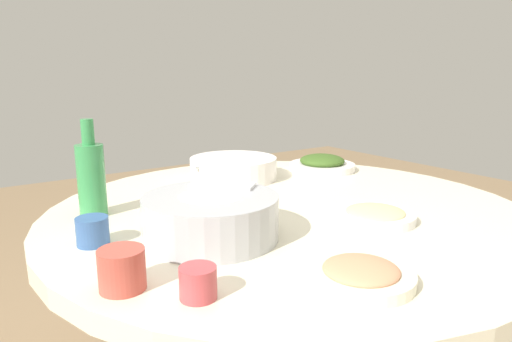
{
  "coord_description": "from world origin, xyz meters",
  "views": [
    {
      "loc": [
        0.75,
        0.92,
        1.12
      ],
      "look_at": [
        0.06,
        -0.07,
        0.85
      ],
      "focal_mm": 31.7,
      "sensor_mm": 36.0,
      "label": 1
    }
  ],
  "objects_px": {
    "dish_noodles": "(375,215)",
    "tea_cup_near": "(198,283)",
    "dish_shrimp": "(361,274)",
    "tea_cup_side": "(93,231)",
    "green_bottle": "(91,177)",
    "soup_bowl": "(233,169)",
    "round_dining_table": "(288,235)",
    "dish_greens": "(322,164)",
    "rice_bowl": "(211,216)",
    "tea_cup_far": "(122,269)"
  },
  "relations": [
    {
      "from": "rice_bowl",
      "to": "tea_cup_far",
      "type": "xyz_separation_m",
      "value": [
        0.24,
        0.12,
        -0.02
      ]
    },
    {
      "from": "tea_cup_near",
      "to": "tea_cup_far",
      "type": "relative_size",
      "value": 0.78
    },
    {
      "from": "round_dining_table",
      "to": "dish_noodles",
      "type": "xyz_separation_m",
      "value": [
        -0.1,
        0.21,
        0.1
      ]
    },
    {
      "from": "dish_greens",
      "to": "tea_cup_near",
      "type": "bearing_deg",
      "value": 35.86
    },
    {
      "from": "dish_noodles",
      "to": "round_dining_table",
      "type": "bearing_deg",
      "value": -63.96
    },
    {
      "from": "round_dining_table",
      "to": "soup_bowl",
      "type": "distance_m",
      "value": 0.39
    },
    {
      "from": "rice_bowl",
      "to": "dish_noodles",
      "type": "distance_m",
      "value": 0.42
    },
    {
      "from": "dish_shrimp",
      "to": "tea_cup_far",
      "type": "height_order",
      "value": "tea_cup_far"
    },
    {
      "from": "rice_bowl",
      "to": "tea_cup_far",
      "type": "distance_m",
      "value": 0.27
    },
    {
      "from": "tea_cup_side",
      "to": "soup_bowl",
      "type": "bearing_deg",
      "value": -148.91
    },
    {
      "from": "soup_bowl",
      "to": "dish_greens",
      "type": "distance_m",
      "value": 0.35
    },
    {
      "from": "rice_bowl",
      "to": "tea_cup_side",
      "type": "distance_m",
      "value": 0.25
    },
    {
      "from": "tea_cup_near",
      "to": "tea_cup_side",
      "type": "relative_size",
      "value": 0.91
    },
    {
      "from": "dish_noodles",
      "to": "rice_bowl",
      "type": "bearing_deg",
      "value": -18.23
    },
    {
      "from": "rice_bowl",
      "to": "dish_greens",
      "type": "height_order",
      "value": "rice_bowl"
    },
    {
      "from": "tea_cup_far",
      "to": "tea_cup_side",
      "type": "relative_size",
      "value": 1.16
    },
    {
      "from": "dish_shrimp",
      "to": "tea_cup_side",
      "type": "relative_size",
      "value": 2.76
    },
    {
      "from": "tea_cup_near",
      "to": "tea_cup_far",
      "type": "xyz_separation_m",
      "value": [
        0.09,
        -0.1,
        0.01
      ]
    },
    {
      "from": "soup_bowl",
      "to": "dish_noodles",
      "type": "relative_size",
      "value": 1.66
    },
    {
      "from": "round_dining_table",
      "to": "green_bottle",
      "type": "relative_size",
      "value": 5.22
    },
    {
      "from": "round_dining_table",
      "to": "soup_bowl",
      "type": "height_order",
      "value": "soup_bowl"
    },
    {
      "from": "dish_shrimp",
      "to": "tea_cup_side",
      "type": "distance_m",
      "value": 0.56
    },
    {
      "from": "dish_noodles",
      "to": "green_bottle",
      "type": "relative_size",
      "value": 0.79
    },
    {
      "from": "dish_noodles",
      "to": "tea_cup_far",
      "type": "height_order",
      "value": "tea_cup_far"
    },
    {
      "from": "dish_shrimp",
      "to": "tea_cup_far",
      "type": "bearing_deg",
      "value": -31.39
    },
    {
      "from": "dish_shrimp",
      "to": "green_bottle",
      "type": "distance_m",
      "value": 0.72
    },
    {
      "from": "tea_cup_far",
      "to": "tea_cup_side",
      "type": "bearing_deg",
      "value": -93.74
    },
    {
      "from": "tea_cup_far",
      "to": "soup_bowl",
      "type": "bearing_deg",
      "value": -135.32
    },
    {
      "from": "tea_cup_side",
      "to": "round_dining_table",
      "type": "bearing_deg",
      "value": 176.99
    },
    {
      "from": "rice_bowl",
      "to": "green_bottle",
      "type": "xyz_separation_m",
      "value": [
        0.17,
        -0.32,
        0.05
      ]
    },
    {
      "from": "soup_bowl",
      "to": "rice_bowl",
      "type": "bearing_deg",
      "value": 52.99
    },
    {
      "from": "rice_bowl",
      "to": "soup_bowl",
      "type": "relative_size",
      "value": 0.92
    },
    {
      "from": "rice_bowl",
      "to": "dish_noodles",
      "type": "relative_size",
      "value": 1.53
    },
    {
      "from": "soup_bowl",
      "to": "dish_shrimp",
      "type": "xyz_separation_m",
      "value": [
        0.23,
        0.8,
        -0.02
      ]
    },
    {
      "from": "tea_cup_far",
      "to": "tea_cup_side",
      "type": "xyz_separation_m",
      "value": [
        -0.02,
        -0.24,
        -0.01
      ]
    },
    {
      "from": "soup_bowl",
      "to": "round_dining_table",
      "type": "bearing_deg",
      "value": 81.58
    },
    {
      "from": "round_dining_table",
      "to": "dish_noodles",
      "type": "height_order",
      "value": "dish_noodles"
    },
    {
      "from": "dish_noodles",
      "to": "tea_cup_near",
      "type": "relative_size",
      "value": 3.14
    },
    {
      "from": "soup_bowl",
      "to": "tea_cup_far",
      "type": "distance_m",
      "value": 0.82
    },
    {
      "from": "rice_bowl",
      "to": "dish_shrimp",
      "type": "relative_size",
      "value": 1.58
    },
    {
      "from": "round_dining_table",
      "to": "tea_cup_near",
      "type": "relative_size",
      "value": 20.81
    },
    {
      "from": "dish_greens",
      "to": "tea_cup_near",
      "type": "height_order",
      "value": "dish_greens"
    },
    {
      "from": "soup_bowl",
      "to": "tea_cup_side",
      "type": "distance_m",
      "value": 0.67
    },
    {
      "from": "dish_greens",
      "to": "tea_cup_side",
      "type": "height_order",
      "value": "tea_cup_side"
    },
    {
      "from": "dish_greens",
      "to": "soup_bowl",
      "type": "bearing_deg",
      "value": -12.19
    },
    {
      "from": "tea_cup_near",
      "to": "tea_cup_far",
      "type": "bearing_deg",
      "value": -48.13
    },
    {
      "from": "dish_noodles",
      "to": "tea_cup_near",
      "type": "xyz_separation_m",
      "value": [
        0.54,
        0.1,
        0.01
      ]
    },
    {
      "from": "round_dining_table",
      "to": "dish_noodles",
      "type": "relative_size",
      "value": 6.63
    },
    {
      "from": "rice_bowl",
      "to": "tea_cup_far",
      "type": "relative_size",
      "value": 3.76
    },
    {
      "from": "soup_bowl",
      "to": "dish_noodles",
      "type": "height_order",
      "value": "soup_bowl"
    }
  ]
}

